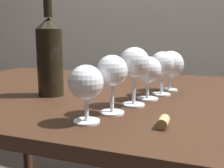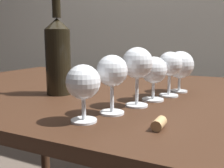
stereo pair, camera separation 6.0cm
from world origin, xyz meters
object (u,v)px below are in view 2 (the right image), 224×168
object	(u,v)px
wine_glass_amber	(83,83)
wine_bottle	(58,55)
wine_glass_white	(112,72)
wine_glass_rose	(180,66)
wine_glass_chardonnay	(137,64)
wine_glass_merlot	(154,71)
cork	(159,124)
wine_glass_pinot	(170,65)

from	to	relation	value
wine_glass_amber	wine_bottle	xyz separation A→B (m)	(-0.22, 0.21, 0.04)
wine_glass_white	wine_glass_rose	bearing A→B (deg)	74.71
wine_glass_amber	wine_glass_chardonnay	size ratio (longest dim) A/B	0.80
wine_glass_merlot	wine_glass_white	bearing A→B (deg)	-105.42
cork	wine_glass_amber	bearing A→B (deg)	-170.78
wine_glass_white	wine_glass_chardonnay	bearing A→B (deg)	72.61
wine_glass_merlot	cork	xyz separation A→B (m)	(0.08, -0.23, -0.07)
wine_glass_amber	wine_glass_white	xyz separation A→B (m)	(0.03, 0.08, 0.02)
wine_glass_merlot	wine_glass_rose	bearing A→B (deg)	74.85
wine_glass_merlot	wine_bottle	size ratio (longest dim) A/B	0.39
wine_glass_pinot	wine_glass_white	bearing A→B (deg)	-106.97
wine_glass_amber	wine_glass_pinot	distance (m)	0.35
wine_glass_chardonnay	wine_bottle	distance (m)	0.28
wine_glass_amber	cork	world-z (taller)	wine_glass_amber
wine_glass_chardonnay	wine_glass_white	bearing A→B (deg)	-107.39
wine_glass_chardonnay	wine_bottle	bearing A→B (deg)	172.55
cork	wine_bottle	bearing A→B (deg)	154.34
wine_bottle	wine_glass_chardonnay	bearing A→B (deg)	-7.45
wine_glass_amber	wine_glass_rose	world-z (taller)	wine_glass_rose
wine_glass_amber	wine_glass_pinot	xyz separation A→B (m)	(0.10, 0.33, 0.01)
cork	wine_glass_chardonnay	bearing A→B (deg)	124.62
wine_glass_white	wine_glass_rose	world-z (taller)	wine_glass_white
wine_bottle	cork	distance (m)	0.44
wine_glass_rose	wine_glass_amber	bearing A→B (deg)	-106.03
wine_glass_white	wine_bottle	bearing A→B (deg)	153.09
wine_glass_amber	wine_glass_white	world-z (taller)	wine_glass_white
wine_glass_chardonnay	wine_glass_merlot	xyz separation A→B (m)	(0.02, 0.08, -0.03)
wine_glass_amber	wine_bottle	distance (m)	0.31
wine_glass_rose	wine_bottle	xyz separation A→B (m)	(-0.34, -0.21, 0.04)
wine_glass_amber	wine_glass_chardonnay	world-z (taller)	wine_glass_chardonnay
wine_glass_rose	wine_glass_white	bearing A→B (deg)	-105.29
wine_bottle	cork	bearing A→B (deg)	-25.66
wine_glass_white	wine_glass_pinot	size ratio (longest dim) A/B	1.01
wine_glass_chardonnay	cork	bearing A→B (deg)	-55.38
cork	wine_glass_rose	bearing A→B (deg)	95.70
wine_glass_white	wine_glass_pinot	xyz separation A→B (m)	(0.08, 0.25, -0.00)
wine_glass_amber	wine_glass_white	distance (m)	0.09
wine_glass_chardonnay	wine_glass_pinot	bearing A→B (deg)	73.27
wine_glass_chardonnay	wine_glass_pinot	world-z (taller)	wine_glass_chardonnay
wine_glass_pinot	wine_glass_rose	distance (m)	0.08
wine_glass_amber	wine_glass_pinot	size ratio (longest dim) A/B	0.89
wine_glass_merlot	wine_bottle	distance (m)	0.31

